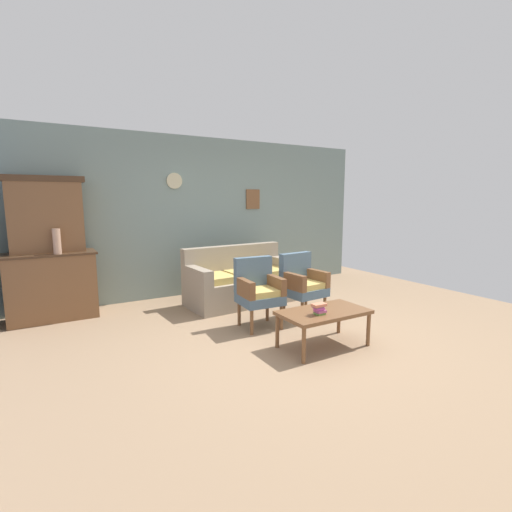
{
  "coord_description": "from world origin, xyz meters",
  "views": [
    {
      "loc": [
        -2.6,
        -3.49,
        1.66
      ],
      "look_at": [
        0.05,
        1.02,
        0.85
      ],
      "focal_mm": 26.08,
      "sensor_mm": 36.0,
      "label": 1
    }
  ],
  "objects": [
    {
      "name": "floral_couch",
      "position": [
        0.16,
        1.67,
        0.33
      ],
      "size": [
        1.81,
        0.91,
        0.9
      ],
      "color": "gray",
      "rests_on": "ground"
    },
    {
      "name": "vase_on_cabinet",
      "position": [
        -2.4,
        2.06,
        1.1
      ],
      "size": [
        0.1,
        0.1,
        0.34
      ],
      "primitive_type": "cylinder",
      "color": "tan",
      "rests_on": "side_cabinet"
    },
    {
      "name": "ground_plane",
      "position": [
        0.0,
        0.0,
        0.0
      ],
      "size": [
        7.68,
        7.68,
        0.0
      ],
      "primitive_type": "plane",
      "color": "#997A5B"
    },
    {
      "name": "armchair_row_middle",
      "position": [
        -0.2,
        0.54,
        0.5
      ],
      "size": [
        0.55,
        0.53,
        0.9
      ],
      "color": "slate",
      "rests_on": "ground"
    },
    {
      "name": "side_cabinet",
      "position": [
        -2.49,
        2.25,
        0.47
      ],
      "size": [
        1.16,
        0.55,
        0.93
      ],
      "color": "brown",
      "rests_on": "ground"
    },
    {
      "name": "wall_back_with_decor",
      "position": [
        0.0,
        2.63,
        1.35
      ],
      "size": [
        6.4,
        0.09,
        2.7
      ],
      "color": "gray",
      "rests_on": "ground"
    },
    {
      "name": "book_stack_on_table",
      "position": [
        -0.05,
        -0.5,
        0.49
      ],
      "size": [
        0.16,
        0.11,
        0.12
      ],
      "color": "#648E41",
      "rests_on": "coffee_table"
    },
    {
      "name": "coffee_table",
      "position": [
        0.08,
        -0.42,
        0.38
      ],
      "size": [
        1.0,
        0.56,
        0.42
      ],
      "color": "brown",
      "rests_on": "ground"
    },
    {
      "name": "armchair_near_couch_end",
      "position": [
        0.53,
        0.56,
        0.5
      ],
      "size": [
        0.56,
        0.53,
        0.9
      ],
      "color": "slate",
      "rests_on": "ground"
    },
    {
      "name": "cabinet_upper_hutch",
      "position": [
        -2.49,
        2.33,
        1.45
      ],
      "size": [
        0.99,
        0.38,
        1.03
      ],
      "color": "brown",
      "rests_on": "side_cabinet"
    }
  ]
}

